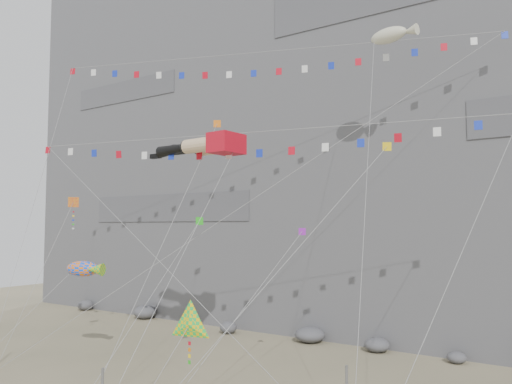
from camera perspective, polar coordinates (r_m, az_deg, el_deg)
cliff at (r=59.62m, az=12.73°, el=10.74°), size 80.00×28.00×50.00m
talus_boulders at (r=44.93m, az=6.17°, el=-15.96°), size 60.00×3.00×1.20m
legs_kite at (r=35.34m, az=-6.02°, el=5.15°), size 9.44×14.99×20.65m
flag_banner_upper at (r=40.82m, az=1.13°, el=15.71°), size 32.57×20.56×30.53m
flag_banner_lower at (r=34.31m, az=-1.39°, el=6.76°), size 33.01×11.97×21.55m
harlequin_kite at (r=40.56m, az=-20.17°, el=-1.18°), size 1.96×6.06×12.92m
fish_windsock at (r=39.85m, az=-19.19°, el=-8.29°), size 4.66×8.44×10.18m
delta_kite at (r=23.74m, az=-7.64°, el=-14.84°), size 3.25×3.23×7.04m
blimp_windsock at (r=39.04m, az=14.89°, el=16.82°), size 4.86×15.30×27.85m
small_kite_a at (r=36.86m, az=-4.66°, el=7.36°), size 1.58×12.80×21.28m
small_kite_b at (r=31.65m, az=4.98°, el=-4.95°), size 2.63×12.35×15.33m
small_kite_c at (r=32.50m, az=-6.67°, el=-3.61°), size 1.09×10.25×14.07m
small_kite_d at (r=30.24m, az=14.29°, el=4.52°), size 8.08×14.42×21.43m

